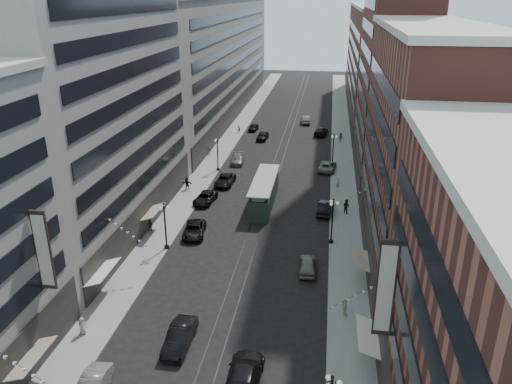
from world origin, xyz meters
The scene contains 37 objects.
ground centered at (0.00, 60.00, 0.00)m, with size 220.00×220.00×0.00m, color black.
sidewalk_west centered at (-11.00, 70.00, 0.07)m, with size 4.00×180.00×0.15m, color gray.
sidewalk_east centered at (11.00, 70.00, 0.07)m, with size 4.00×180.00×0.15m, color gray.
rail_west centered at (-0.70, 70.00, 0.01)m, with size 0.12×180.00×0.02m, color #2D2D33.
rail_east centered at (0.70, 70.00, 0.01)m, with size 0.12×180.00×0.02m, color #2D2D33.
building_west_mid centered at (-17.00, 33.00, 14.00)m, with size 8.00×36.00×28.00m, color gray.
building_west_far centered at (-17.00, 96.00, 13.00)m, with size 8.00×90.00×26.00m, color gray.
building_east_mid centered at (17.00, 28.00, 12.00)m, with size 8.00×30.00×24.00m, color brown.
building_east_tower centered at (17.00, 56.00, 21.00)m, with size 8.00×26.00×42.00m, color brown.
building_east_far centered at (17.00, 105.00, 12.00)m, with size 8.00×72.00×24.00m, color brown.
lamppost_sw_far centered at (-9.20, 28.00, 3.10)m, with size 1.03×1.14×5.52m.
lamppost_sw_mid centered at (-9.20, 55.00, 3.10)m, with size 1.03×1.14×5.52m.
lamppost_se_far centered at (9.20, 32.00, 3.10)m, with size 1.03×1.14×5.52m.
lamppost_se_mid centered at (9.20, 60.00, 3.10)m, with size 1.03×1.14×5.52m.
streetcar centered at (0.00, 42.55, 1.66)m, with size 2.87×12.99×3.59m.
car_2 centered at (-6.99, 31.84, 0.73)m, with size 2.41×5.22×1.45m, color black.
car_4 centered at (6.80, 25.46, 0.77)m, with size 1.82×4.52×1.54m, color #625F57.
car_5 centered at (-2.96, 12.13, 0.85)m, with size 1.79×5.14×1.70m, color black.
car_6 centered at (3.01, 8.45, 0.89)m, with size 2.51×6.16×1.79m, color black.
pedestrian_1 centered at (-11.48, 12.24, 0.93)m, with size 0.77×0.42×1.57m, color #A49888.
pedestrian_2 centered at (-12.43, 31.74, 0.92)m, with size 0.75×0.41×1.54m, color black.
pedestrian_4 centered at (10.51, 18.00, 1.04)m, with size 1.04×0.47×1.78m, color beige.
car_7 centered at (-8.11, 41.75, 0.70)m, with size 2.33×5.04×1.40m, color black.
car_8 centered at (-6.80, 59.31, 0.73)m, with size 2.03×5.00×1.45m, color slate.
car_9 centered at (-7.35, 81.21, 0.70)m, with size 1.64×4.08×1.39m, color black.
car_10 centered at (8.40, 40.55, 0.82)m, with size 1.74×4.99×1.64m, color black.
car_11 centered at (8.40, 57.78, 0.76)m, with size 2.52×5.47×1.52m, color slate.
car_12 centered at (6.80, 79.76, 0.82)m, with size 2.30×5.66×1.64m, color black.
car_13 centered at (-4.50, 74.51, 0.80)m, with size 1.88×4.67×1.59m, color black.
car_14 centered at (3.23, 89.21, 0.84)m, with size 1.78×5.10×1.68m, color slate.
pedestrian_5 centered at (-11.84, 45.97, 1.05)m, with size 1.66×0.48×1.79m, color black.
pedestrian_6 centered at (-12.50, 63.29, 0.93)m, with size 0.92×0.42×1.57m, color #9F9184.
pedestrian_7 centered at (11.08, 40.70, 1.11)m, with size 0.93×0.51×1.92m, color black.
pedestrian_8 centered at (10.01, 49.56, 1.00)m, with size 0.62×0.41×1.70m, color #C0B09F.
pedestrian_9 centered at (10.71, 74.50, 1.05)m, with size 1.16×0.48×1.80m, color black.
car_extra_0 centered at (-6.80, 48.94, 0.74)m, with size 2.46×5.34×1.49m, color black.
pedestrian_extra_0 centered at (-9.96, 78.61, 0.91)m, with size 0.55×0.36×1.51m, color black.
Camera 1 is at (8.09, -20.08, 27.03)m, focal length 35.00 mm.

